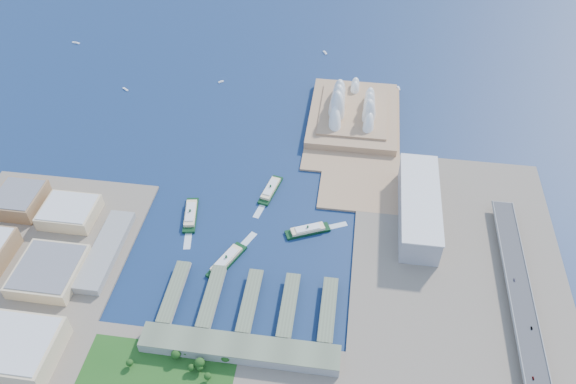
# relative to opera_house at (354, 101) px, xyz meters

# --- Properties ---
(ground) EXTENTS (3000.00, 3000.00, 0.00)m
(ground) POSITION_rel_opera_house_xyz_m (-105.00, -280.00, -32.00)
(ground) COLOR #10264F
(ground) RESTS_ON ground
(west_land) EXTENTS (220.00, 390.00, 3.00)m
(west_land) POSITION_rel_opera_house_xyz_m (-355.00, -385.00, -30.50)
(west_land) COLOR #776B5C
(west_land) RESTS_ON ground
(east_land) EXTENTS (240.00, 500.00, 3.00)m
(east_land) POSITION_rel_opera_house_xyz_m (135.00, -330.00, -30.50)
(east_land) COLOR #776B5C
(east_land) RESTS_ON ground
(peninsula) EXTENTS (135.00, 220.00, 3.00)m
(peninsula) POSITION_rel_opera_house_xyz_m (2.50, -20.00, -30.50)
(peninsula) COLOR #A57E5A
(peninsula) RESTS_ON ground
(opera_house) EXTENTS (134.00, 180.00, 58.00)m
(opera_house) POSITION_rel_opera_house_xyz_m (0.00, 0.00, 0.00)
(opera_house) COLOR white
(opera_house) RESTS_ON peninsula
(toaster_building) EXTENTS (45.00, 155.00, 35.00)m
(toaster_building) POSITION_rel_opera_house_xyz_m (90.00, -200.00, -11.50)
(toaster_building) COLOR gray
(toaster_building) RESTS_ON east_land
(expressway) EXTENTS (26.00, 340.00, 11.85)m
(expressway) POSITION_rel_opera_house_xyz_m (195.00, -340.00, -23.07)
(expressway) COLOR gray
(expressway) RESTS_ON east_land
(west_buildings) EXTENTS (200.00, 280.00, 27.00)m
(west_buildings) POSITION_rel_opera_house_xyz_m (-355.00, -350.00, -15.50)
(west_buildings) COLOR olive
(west_buildings) RESTS_ON west_land
(ferry_wharves) EXTENTS (184.00, 90.00, 9.30)m
(ferry_wharves) POSITION_rel_opera_house_xyz_m (-91.00, -355.00, -27.35)
(ferry_wharves) COLOR #5A654D
(ferry_wharves) RESTS_ON ground
(terminal_building) EXTENTS (200.00, 28.00, 12.00)m
(terminal_building) POSITION_rel_opera_house_xyz_m (-90.00, -415.00, -23.00)
(terminal_building) COLOR gray
(terminal_building) RESTS_ON south_land
(ferry_a) EXTENTS (24.96, 60.91, 11.19)m
(ferry_a) POSITION_rel_opera_house_xyz_m (-189.58, -234.72, -26.40)
(ferry_a) COLOR black
(ferry_a) RESTS_ON ground
(ferry_b) EXTENTS (25.88, 57.59, 10.56)m
(ferry_b) POSITION_rel_opera_house_xyz_m (-97.86, -175.94, -26.72)
(ferry_b) COLOR black
(ferry_b) RESTS_ON ground
(ferry_c) EXTENTS (39.13, 60.42, 11.28)m
(ferry_c) POSITION_rel_opera_house_xyz_m (-128.81, -301.39, -26.36)
(ferry_c) COLOR black
(ferry_c) RESTS_ON ground
(ferry_d) EXTENTS (55.82, 35.15, 10.38)m
(ferry_d) POSITION_rel_opera_house_xyz_m (-41.61, -241.07, -26.81)
(ferry_d) COLOR black
(ferry_d) RESTS_ON ground
(boat_a) EXTENTS (11.71, 9.30, 2.33)m
(boat_a) POSITION_rel_opera_house_xyz_m (-369.98, 28.97, -30.83)
(boat_a) COLOR white
(boat_a) RESTS_ON ground
(boat_b) EXTENTS (9.11, 8.13, 2.45)m
(boat_b) POSITION_rel_opera_house_xyz_m (-221.34, 72.22, -30.77)
(boat_b) COLOR white
(boat_b) RESTS_ON ground
(boat_c) EXTENTS (5.64, 11.85, 2.57)m
(boat_c) POSITION_rel_opera_house_xyz_m (69.45, 93.07, -30.72)
(boat_c) COLOR white
(boat_c) RESTS_ON ground
(boat_d) EXTENTS (15.24, 6.13, 2.51)m
(boat_d) POSITION_rel_opera_house_xyz_m (-512.76, 163.47, -30.74)
(boat_d) COLOR white
(boat_d) RESTS_ON ground
(boat_e) EXTENTS (8.69, 11.87, 2.83)m
(boat_e) POSITION_rel_opera_house_xyz_m (-59.56, 190.60, -30.59)
(boat_e) COLOR white
(boat_e) RESTS_ON ground
(car_a) EXTENTS (1.50, 3.72, 1.27)m
(car_a) POSITION_rel_opera_house_xyz_m (191.00, -411.00, -16.52)
(car_a) COLOR slate
(car_a) RESTS_ON expressway
(car_b) EXTENTS (1.32, 3.78, 1.25)m
(car_b) POSITION_rel_opera_house_xyz_m (199.00, -354.71, -16.53)
(car_b) COLOR slate
(car_b) RESTS_ON expressway
(car_c) EXTENTS (1.69, 4.17, 1.21)m
(car_c) POSITION_rel_opera_house_xyz_m (191.00, -294.77, -16.55)
(car_c) COLOR slate
(car_c) RESTS_ON expressway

